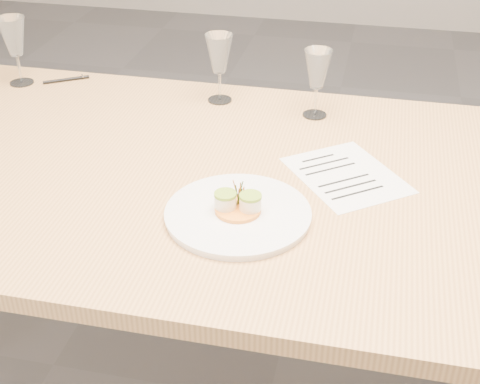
% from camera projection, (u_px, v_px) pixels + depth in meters
% --- Properties ---
extents(dining_table, '(2.40, 1.00, 0.75)m').
position_uv_depth(dining_table, '(275.00, 203.00, 1.55)').
color(dining_table, tan).
rests_on(dining_table, ground).
extents(dinner_plate, '(0.30, 0.30, 0.08)m').
position_uv_depth(dinner_plate, '(238.00, 213.00, 1.37)').
color(dinner_plate, white).
rests_on(dinner_plate, dining_table).
extents(recipe_sheet, '(0.33, 0.34, 0.00)m').
position_uv_depth(recipe_sheet, '(346.00, 175.00, 1.52)').
color(recipe_sheet, white).
rests_on(recipe_sheet, dining_table).
extents(ballpoint_pen, '(0.12, 0.08, 0.01)m').
position_uv_depth(ballpoint_pen, '(66.00, 80.00, 1.99)').
color(ballpoint_pen, black).
rests_on(ballpoint_pen, dining_table).
extents(wine_glass_0, '(0.08, 0.08, 0.20)m').
position_uv_depth(wine_glass_0, '(14.00, 38.00, 1.91)').
color(wine_glass_0, white).
rests_on(wine_glass_0, dining_table).
extents(wine_glass_1, '(0.08, 0.08, 0.19)m').
position_uv_depth(wine_glass_1, '(219.00, 55.00, 1.80)').
color(wine_glass_1, white).
rests_on(wine_glass_1, dining_table).
extents(wine_glass_2, '(0.07, 0.07, 0.18)m').
position_uv_depth(wine_glass_2, '(317.00, 71.00, 1.72)').
color(wine_glass_2, white).
rests_on(wine_glass_2, dining_table).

